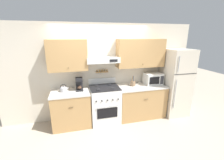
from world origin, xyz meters
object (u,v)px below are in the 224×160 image
object	(u,v)px
stove_range	(105,104)
utensil_crock	(133,83)
refrigerator	(175,82)
microwave	(153,79)
coffee_maker	(79,84)
tea_kettle	(64,89)

from	to	relation	value
stove_range	utensil_crock	world-z (taller)	utensil_crock
stove_range	utensil_crock	distance (m)	0.95
stove_range	refrigerator	bearing A→B (deg)	-1.13
microwave	stove_range	bearing A→B (deg)	-176.06
refrigerator	microwave	size ratio (longest dim) A/B	3.94
refrigerator	utensil_crock	bearing A→B (deg)	174.46
refrigerator	coffee_maker	size ratio (longest dim) A/B	5.84
tea_kettle	microwave	size ratio (longest dim) A/B	0.43
tea_kettle	coffee_maker	xyz separation A→B (m)	(0.38, 0.03, 0.09)
refrigerator	tea_kettle	distance (m)	3.07
tea_kettle	microwave	distance (m)	2.44
stove_range	refrigerator	world-z (taller)	refrigerator
stove_range	microwave	world-z (taller)	microwave
tea_kettle	stove_range	bearing A→B (deg)	-4.57
refrigerator	coffee_maker	bearing A→B (deg)	176.81
tea_kettle	coffee_maker	size ratio (longest dim) A/B	0.64
tea_kettle	utensil_crock	xyz separation A→B (m)	(1.82, 0.00, -0.00)
refrigerator	microwave	distance (m)	0.66
refrigerator	stove_range	bearing A→B (deg)	178.87
stove_range	refrigerator	xyz separation A→B (m)	(2.06, -0.04, 0.46)
stove_range	microwave	xyz separation A→B (m)	(1.43, 0.10, 0.57)
microwave	coffee_maker	bearing A→B (deg)	179.69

